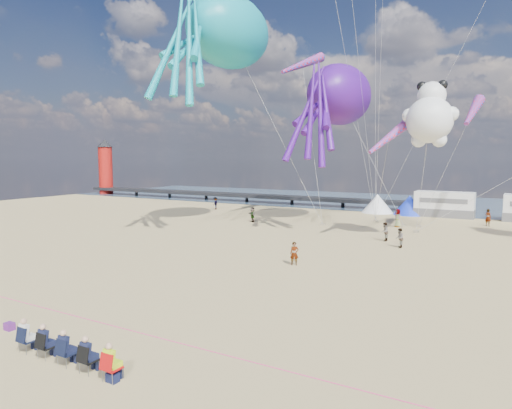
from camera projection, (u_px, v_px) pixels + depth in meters
The scene contains 29 objects.
ground at pixel (204, 299), 23.12m from camera, with size 120.00×120.00×0.00m, color tan.
water at pixel (416, 203), 70.51m from camera, with size 120.00×120.00×0.00m, color #334C62.
pier at pixel (226, 194), 74.83m from camera, with size 60.00×3.00×0.50m, color black.
lighthouse at pixel (106, 170), 88.37m from camera, with size 2.60×2.60×9.00m, color #A5140F.
motorhome_0 at pixel (444, 204), 54.45m from camera, with size 6.60×2.50×3.00m, color silver.
tent_white at pixel (377, 203), 58.45m from camera, with size 4.00×4.00×2.40m, color white.
tent_blue at pixel (410, 205), 56.47m from camera, with size 4.00×4.00×2.40m, color #1933CC.
spectator_row at pixel (67, 347), 15.66m from camera, with size 6.10×0.90×1.30m, color black, non-canonical shape.
cooler_purple at pixel (9, 326), 18.91m from camera, with size 0.40×0.30×0.32m, color #5C1E74.
cooler_navy at pixel (113, 377), 14.56m from camera, with size 0.38×0.28×0.30m, color #12183A.
rope_line at pixel (132, 331), 18.81m from camera, with size 0.03×0.03×34.00m, color #F2338C.
standing_person at pixel (294, 254), 30.18m from camera, with size 0.57×0.37×1.56m, color tan.
beachgoer_1 at pixel (385, 232), 38.79m from camera, with size 0.79×0.51×1.62m, color #7F6659.
beachgoer_2 at pixel (215, 203), 62.25m from camera, with size 0.81×0.63×1.67m, color #7F6659.
beachgoer_4 at pixel (252, 215), 50.20m from camera, with size 0.97×0.40×1.65m, color #7F6659.
beachgoer_5 at pixel (488, 218), 47.12m from camera, with size 1.68×0.53×1.81m, color #7F6659.
beachgoer_6 at pixel (398, 218), 46.61m from camera, with size 0.67×0.44×1.84m, color #7F6659.
beachgoer_7 at pixel (399, 238), 35.91m from camera, with size 0.77×0.50×1.57m, color #7F6659.
sandbag_a at pixel (322, 224), 47.65m from camera, with size 0.50×0.35×0.22m, color gray.
sandbag_b at pixel (404, 226), 46.80m from camera, with size 0.50×0.35×0.22m, color gray.
sandbag_c at pixel (416, 232), 43.11m from camera, with size 0.50×0.35×0.22m, color gray.
sandbag_d at pixel (419, 226), 46.33m from camera, with size 0.50×0.35×0.22m, color gray.
sandbag_e at pixel (375, 221), 50.19m from camera, with size 0.50×0.35×0.22m, color gray.
kite_octopus_teal at pixel (229, 32), 42.43m from camera, with size 4.98×11.61×13.27m, color #1094A3, non-canonical shape.
kite_octopus_purple at pixel (339, 95), 46.70m from camera, with size 4.79×11.18×12.78m, color #410E7C, non-canonical shape.
kite_panda at pixel (430, 120), 36.74m from camera, with size 4.50×4.24×6.35m, color white, non-canonical shape.
windsock_left at pixel (302, 64), 48.54m from camera, with size 1.10×7.62×7.62m, color red, non-canonical shape.
windsock_mid at pixel (473, 111), 39.92m from camera, with size 1.00×5.95×5.95m, color red, non-canonical shape.
windsock_right at pixel (389, 137), 37.59m from camera, with size 0.90×5.36×5.36m, color red, non-canonical shape.
Camera 1 is at (13.52, -18.17, 7.17)m, focal length 32.00 mm.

